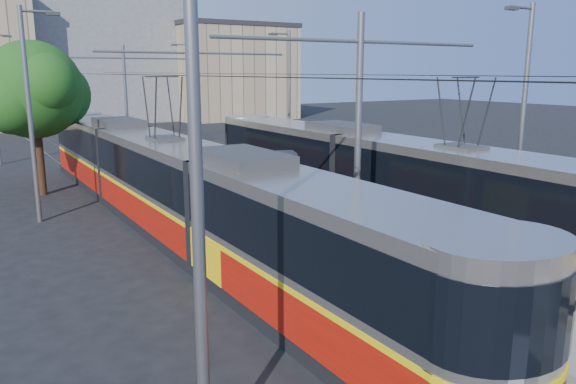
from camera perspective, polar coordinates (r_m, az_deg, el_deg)
platform at (r=24.75m, az=-6.18°, el=-0.82°), size 4.00×50.00×0.30m
tactile_strip_left at (r=24.15m, az=-9.29°, el=-0.86°), size 0.70×50.00×0.01m
tactile_strip_right at (r=25.35m, az=-3.23°, el=-0.09°), size 0.70×50.00×0.01m
rails at (r=24.78m, az=-6.17°, el=-1.12°), size 8.71×70.00×0.03m
tram_left at (r=20.78m, az=-12.21°, el=0.86°), size 2.43×30.46×5.50m
tram_right at (r=18.82m, az=16.92°, el=-0.10°), size 2.43×31.31×5.50m
catenary at (r=21.61m, az=-3.15°, el=9.08°), size 9.20×70.00×7.00m
street_lamps at (r=27.84m, az=-9.96°, el=8.90°), size 15.18×38.22×8.00m
shelter at (r=20.67m, az=-0.16°, el=0.80°), size 1.07×1.31×2.50m
tree at (r=28.45m, az=-23.94°, el=9.33°), size 4.87×4.50×7.07m
building_centre at (r=70.74m, az=-18.70°, el=12.67°), size 18.36×14.28×14.09m
building_right at (r=69.74m, az=-5.94°, el=12.06°), size 14.28×10.20×11.21m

